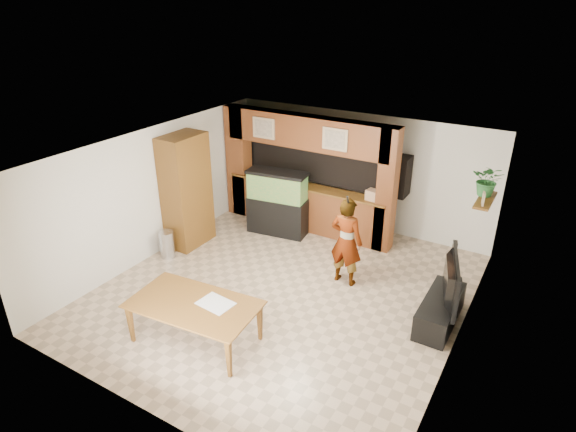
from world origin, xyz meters
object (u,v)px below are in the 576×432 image
Objects in this scene: television at (445,279)px; person at (346,241)px; aquarium at (277,203)px; dining_table at (194,323)px; pantry_cabinet at (186,191)px.

person is at bearing 63.77° from television.
television is (3.98, -1.42, 0.13)m from aquarium.
dining_table is at bearing -84.86° from aquarium.
person is (2.14, -1.09, 0.13)m from aquarium.
pantry_cabinet is 1.41× the size of person.
dining_table is at bearing 67.67° from person.
aquarium is 0.86× the size of person.
television is 0.67× the size of dining_table.
aquarium is 0.74× the size of dining_table.
television is at bearing 172.14° from person.
person reaches higher than television.
aquarium is 4.23m from television.
person is at bearing 60.14° from dining_table.
television is at bearing 32.60° from dining_table.
aquarium is 2.40m from person.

